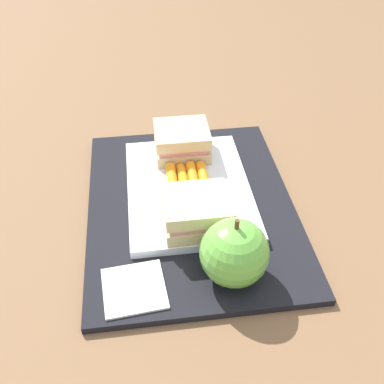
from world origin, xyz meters
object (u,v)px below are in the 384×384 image
at_px(sandwich_half_left, 182,141).
at_px(sandwich_half_right, 196,212).
at_px(food_tray, 189,189).
at_px(carrot_sticks_bundle, 189,181).
at_px(paper_napkin, 134,288).
at_px(apple, 234,253).

height_order(sandwich_half_left, sandwich_half_right, same).
bearing_deg(food_tray, carrot_sticks_bundle, 170.13).
bearing_deg(carrot_sticks_bundle, food_tray, -9.87).
xyz_separation_m(food_tray, sandwich_half_right, (0.08, 0.00, 0.03)).
bearing_deg(sandwich_half_right, carrot_sticks_bundle, 179.93).
height_order(sandwich_half_left, carrot_sticks_bundle, sandwich_half_left).
bearing_deg(paper_napkin, food_tray, 152.72).
bearing_deg(carrot_sticks_bundle, paper_napkin, -27.23).
distance_m(sandwich_half_left, sandwich_half_right, 0.16).
bearing_deg(paper_napkin, apple, 92.48).
height_order(food_tray, apple, apple).
height_order(food_tray, sandwich_half_right, sandwich_half_right).
distance_m(carrot_sticks_bundle, apple, 0.16).
bearing_deg(carrot_sticks_bundle, sandwich_half_right, -0.07).
height_order(sandwich_half_right, carrot_sticks_bundle, sandwich_half_right).
distance_m(sandwich_half_left, apple, 0.24).
bearing_deg(apple, food_tray, -168.29).
bearing_deg(sandwich_half_left, food_tray, 0.00).
xyz_separation_m(sandwich_half_left, apple, (0.23, 0.03, 0.01)).
xyz_separation_m(sandwich_half_right, paper_napkin, (0.08, -0.08, -0.03)).
relative_size(food_tray, apple, 2.56).
relative_size(sandwich_half_left, paper_napkin, 1.14).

